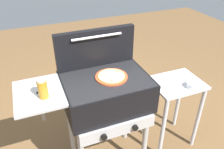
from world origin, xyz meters
TOP-DOWN VIEW (x-y plane):
  - grill at (-0.01, -0.00)m, footprint 0.96×0.53m
  - grill_lid_open at (0.00, 0.21)m, footprint 0.63×0.08m
  - pizza_cheese at (0.04, -0.01)m, footprint 0.24×0.24m
  - sauce_jar at (-0.45, -0.06)m, footprint 0.06×0.06m
  - prep_table at (0.66, 0.00)m, footprint 0.44×0.36m
  - topping_bowl_near at (0.73, -0.11)m, footprint 0.10×0.10m

SIDE VIEW (x-z plane):
  - prep_table at x=0.66m, z-range 0.16..0.86m
  - topping_bowl_near at x=0.73m, z-range 0.70..0.75m
  - grill at x=-0.01m, z-range 0.31..1.21m
  - pizza_cheese at x=0.04m, z-range 0.89..0.93m
  - sauce_jar at x=-0.45m, z-range 0.90..1.04m
  - grill_lid_open at x=0.00m, z-range 0.90..1.20m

